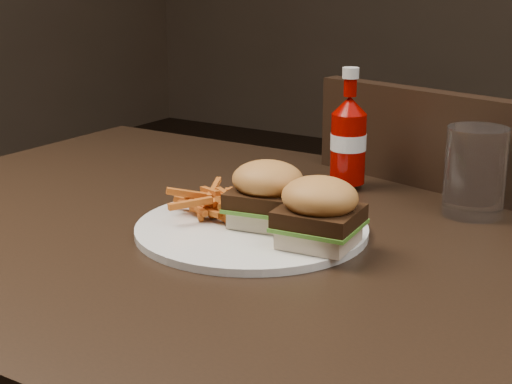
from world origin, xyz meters
The scene contains 8 objects.
dining_table centered at (0.00, 0.00, 0.73)m, with size 1.20×0.80×0.04m, color black.
chair_far centered at (0.14, 0.50, 0.43)m, with size 0.43×0.43×0.04m, color black.
plate centered at (-0.03, 0.00, 0.76)m, with size 0.29×0.29×0.01m, color white.
sandwich_half_a centered at (-0.01, 0.01, 0.77)m, with size 0.08×0.07×0.02m, color #C7B095.
sandwich_half_b centered at (0.08, -0.02, 0.77)m, with size 0.08×0.07×0.02m, color beige.
fries_pile centered at (-0.08, 0.01, 0.78)m, with size 0.10×0.10×0.04m, color #B53D0C, non-canonical shape.
ketchup_bottle centered at (-0.01, 0.24, 0.81)m, with size 0.05×0.05×0.10m, color #870400.
tumbler centered at (0.18, 0.22, 0.81)m, with size 0.08×0.08×0.12m, color white.
Camera 1 is at (0.47, -0.77, 1.08)m, focal length 55.00 mm.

